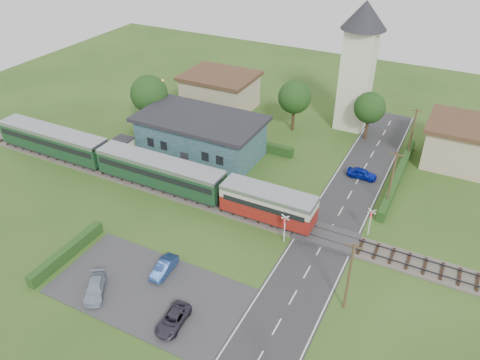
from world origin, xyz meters
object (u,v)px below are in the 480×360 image
at_px(car_park_blue, 164,267).
at_px(pedestrian_near, 221,181).
at_px(car_park_dark, 173,320).
at_px(church_tower, 359,57).
at_px(house_east, 462,143).
at_px(train, 138,165).
at_px(equipment_hut, 123,148).
at_px(crossing_signal_far, 371,218).
at_px(car_on_road, 362,173).
at_px(car_park_silver, 95,288).
at_px(house_west, 220,91).
at_px(crossing_signal_near, 285,224).
at_px(pedestrian_far, 138,156).
at_px(station_building, 201,136).

height_order(car_park_blue, pedestrian_near, pedestrian_near).
xyz_separation_m(car_park_blue, car_park_dark, (4.07, -4.60, -0.05)).
xyz_separation_m(church_tower, house_east, (15.00, -4.00, -7.43)).
xyz_separation_m(train, car_park_blue, (11.62, -11.50, -1.52)).
height_order(equipment_hut, crossing_signal_far, crossing_signal_far).
bearing_deg(car_on_road, equipment_hut, 108.60).
xyz_separation_m(car_park_silver, car_park_dark, (7.91, 0.25, -0.04)).
bearing_deg(car_on_road, crossing_signal_far, -161.94).
distance_m(crossing_signal_far, car_park_blue, 20.66).
xyz_separation_m(crossing_signal_far, pedestrian_near, (-17.16, 0.32, -0.92)).
distance_m(church_tower, house_west, 21.55).
bearing_deg(crossing_signal_near, crossing_signal_far, 33.69).
height_order(house_east, car_park_dark, house_east).
distance_m(house_east, car_on_road, 13.65).
xyz_separation_m(equipment_hut, house_east, (38.00, 18.80, 1.05)).
bearing_deg(train, car_park_dark, -45.74).
bearing_deg(church_tower, pedestrian_far, -131.53).
bearing_deg(pedestrian_near, pedestrian_far, 8.82).
xyz_separation_m(train, crossing_signal_far, (26.84, 2.39, -0.04)).
xyz_separation_m(car_park_blue, pedestrian_near, (-1.94, 14.21, 0.56)).
distance_m(church_tower, house_east, 17.21).
height_order(equipment_hut, pedestrian_far, equipment_hut).
bearing_deg(crossing_signal_near, car_park_silver, -130.35).
bearing_deg(car_park_silver, crossing_signal_near, 17.34).
height_order(train, crossing_signal_far, train).
height_order(house_west, car_park_blue, house_west).
bearing_deg(crossing_signal_near, church_tower, 92.82).
bearing_deg(pedestrian_near, house_east, -130.99).
height_order(train, pedestrian_near, train).
xyz_separation_m(station_building, train, (-3.24, -8.99, -0.52)).
xyz_separation_m(car_park_blue, car_park_silver, (-3.84, -4.85, -0.02)).
height_order(car_on_road, car_park_silver, car_on_road).
bearing_deg(equipment_hut, house_east, 26.32).
bearing_deg(crossing_signal_far, equipment_hut, 178.54).
distance_m(train, church_tower, 32.76).
bearing_deg(car_park_silver, station_building, 67.86).
distance_m(house_west, house_east, 35.01).
distance_m(house_east, pedestrian_far, 40.31).
distance_m(car_on_road, pedestrian_far, 27.51).
relative_size(station_building, car_on_road, 4.52).
relative_size(equipment_hut, church_tower, 0.14).
xyz_separation_m(car_on_road, pedestrian_near, (-13.78, -10.01, 0.56)).
bearing_deg(car_park_blue, train, 131.34).
relative_size(station_building, pedestrian_near, 10.43).
xyz_separation_m(station_building, crossing_signal_near, (16.40, -11.40, -0.55)).
bearing_deg(station_building, car_on_road, 10.46).
distance_m(crossing_signal_near, car_on_road, 15.68).
xyz_separation_m(station_building, pedestrian_near, (6.44, -6.28, -1.48)).
bearing_deg(crossing_signal_near, station_building, 145.19).
xyz_separation_m(house_east, car_on_road, (-9.78, -9.27, -2.14)).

